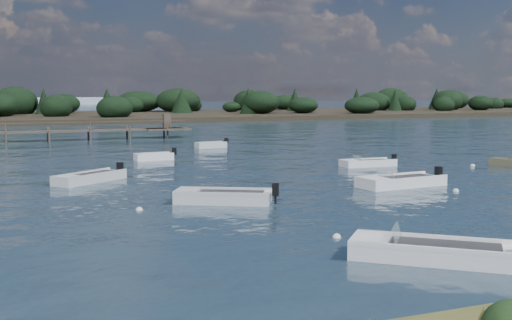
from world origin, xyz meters
name	(u,v)px	position (x,y,z in m)	size (l,w,h in m)	color
ground	(114,132)	(0.00, 60.00, 0.00)	(400.00, 400.00, 0.00)	#162533
dinghy_near_olive	(431,255)	(-1.34, -7.04, 0.17)	(5.08, 4.76, 1.34)	white
tender_far_white	(154,158)	(-2.82, 25.31, 0.16)	(3.33, 1.41, 1.13)	white
tender_far_grey_b	(211,146)	(4.63, 33.85, 0.16)	(3.29, 1.48, 1.11)	silver
dinghy_mid_white_a	(401,183)	(7.03, 6.64, 0.17)	(5.63, 2.44, 1.30)	white
dinghy_mid_white_b	(368,164)	(10.47, 15.63, 0.14)	(4.30, 1.60, 1.06)	white
dinghy_extra_a	(90,179)	(-9.08, 15.06, 0.16)	(4.70, 4.12, 1.16)	silver
dinghy_mid_grey	(223,199)	(-4.06, 5.45, 0.17)	(4.89, 3.77, 1.27)	silver
buoy_a	(337,238)	(-2.60, -3.14, 0.00)	(0.32, 0.32, 0.32)	silver
buoy_b	(456,191)	(8.76, 4.02, 0.00)	(0.32, 0.32, 0.32)	silver
buoy_c	(139,210)	(-8.24, 5.05, 0.00)	(0.32, 0.32, 0.32)	silver
buoy_d	(473,166)	(17.51, 12.87, 0.00)	(0.32, 0.32, 0.32)	silver
far_headland	(205,107)	(25.00, 100.00, 1.96)	(190.00, 40.00, 5.80)	black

